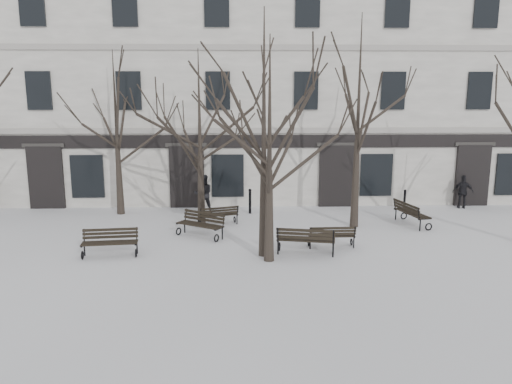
{
  "coord_description": "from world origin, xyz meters",
  "views": [
    {
      "loc": [
        -0.98,
        -15.09,
        5.3
      ],
      "look_at": [
        -0.43,
        3.0,
        1.7
      ],
      "focal_mm": 35.0,
      "sensor_mm": 36.0,
      "label": 1
    }
  ],
  "objects_px": {
    "bench_0": "(110,242)",
    "bench_1": "(332,235)",
    "bench_5": "(411,213)",
    "bench_2": "(306,239)",
    "bench_3": "(201,224)",
    "bench_4": "(218,215)",
    "tree_2": "(270,124)",
    "tree_1": "(264,105)"
  },
  "relations": [
    {
      "from": "bench_1",
      "to": "bench_5",
      "type": "distance_m",
      "value": 4.75
    },
    {
      "from": "bench_0",
      "to": "bench_1",
      "type": "xyz_separation_m",
      "value": [
        7.47,
        0.66,
        -0.05
      ]
    },
    {
      "from": "tree_2",
      "to": "bench_0",
      "type": "distance_m",
      "value": 6.54
    },
    {
      "from": "bench_2",
      "to": "bench_4",
      "type": "distance_m",
      "value": 4.93
    },
    {
      "from": "bench_1",
      "to": "bench_3",
      "type": "bearing_deg",
      "value": -19.5
    },
    {
      "from": "bench_4",
      "to": "bench_3",
      "type": "bearing_deg",
      "value": 53.0
    },
    {
      "from": "tree_1",
      "to": "bench_4",
      "type": "relative_size",
      "value": 4.63
    },
    {
      "from": "bench_2",
      "to": "bench_4",
      "type": "height_order",
      "value": "bench_2"
    },
    {
      "from": "bench_3",
      "to": "bench_0",
      "type": "bearing_deg",
      "value": -110.33
    },
    {
      "from": "tree_1",
      "to": "bench_1",
      "type": "distance_m",
      "value": 5.14
    },
    {
      "from": "tree_1",
      "to": "bench_4",
      "type": "distance_m",
      "value": 6.16
    },
    {
      "from": "tree_2",
      "to": "bench_2",
      "type": "bearing_deg",
      "value": 24.2
    },
    {
      "from": "tree_2",
      "to": "bench_3",
      "type": "relative_size",
      "value": 3.71
    },
    {
      "from": "tree_2",
      "to": "bench_5",
      "type": "relative_size",
      "value": 3.49
    },
    {
      "from": "bench_0",
      "to": "bench_2",
      "type": "xyz_separation_m",
      "value": [
        6.47,
        -0.07,
        0.03
      ]
    },
    {
      "from": "bench_3",
      "to": "bench_4",
      "type": "relative_size",
      "value": 1.11
    },
    {
      "from": "tree_1",
      "to": "bench_3",
      "type": "xyz_separation_m",
      "value": [
        -2.24,
        2.25,
        -4.41
      ]
    },
    {
      "from": "bench_0",
      "to": "bench_5",
      "type": "bearing_deg",
      "value": 11.68
    },
    {
      "from": "bench_0",
      "to": "bench_1",
      "type": "bearing_deg",
      "value": -0.92
    },
    {
      "from": "tree_2",
      "to": "bench_3",
      "type": "xyz_separation_m",
      "value": [
        -2.39,
        2.78,
        -3.88
      ]
    },
    {
      "from": "bench_2",
      "to": "bench_3",
      "type": "height_order",
      "value": "bench_2"
    },
    {
      "from": "bench_2",
      "to": "bench_4",
      "type": "xyz_separation_m",
      "value": [
        -3.07,
        3.86,
        -0.08
      ]
    },
    {
      "from": "tree_1",
      "to": "bench_2",
      "type": "relative_size",
      "value": 3.93
    },
    {
      "from": "bench_1",
      "to": "bench_2",
      "type": "height_order",
      "value": "bench_2"
    },
    {
      "from": "bench_3",
      "to": "tree_2",
      "type": "bearing_deg",
      "value": -16.92
    },
    {
      "from": "bench_0",
      "to": "bench_2",
      "type": "bearing_deg",
      "value": -6.57
    },
    {
      "from": "bench_4",
      "to": "bench_5",
      "type": "relative_size",
      "value": 0.85
    },
    {
      "from": "bench_0",
      "to": "bench_3",
      "type": "relative_size",
      "value": 0.98
    },
    {
      "from": "tree_1",
      "to": "bench_2",
      "type": "bearing_deg",
      "value": 1.27
    },
    {
      "from": "tree_2",
      "to": "bench_1",
      "type": "distance_m",
      "value": 4.72
    },
    {
      "from": "bench_3",
      "to": "bench_5",
      "type": "height_order",
      "value": "bench_5"
    },
    {
      "from": "bench_0",
      "to": "bench_4",
      "type": "xyz_separation_m",
      "value": [
        3.4,
        3.79,
        -0.05
      ]
    },
    {
      "from": "tree_2",
      "to": "bench_4",
      "type": "bearing_deg",
      "value": 112.36
    },
    {
      "from": "tree_1",
      "to": "bench_5",
      "type": "xyz_separation_m",
      "value": [
        6.15,
        3.67,
        -4.39
      ]
    },
    {
      "from": "bench_5",
      "to": "bench_1",
      "type": "bearing_deg",
      "value": 114.82
    },
    {
      "from": "tree_1",
      "to": "tree_2",
      "type": "bearing_deg",
      "value": -74.28
    },
    {
      "from": "bench_1",
      "to": "bench_2",
      "type": "xyz_separation_m",
      "value": [
        -1.0,
        -0.73,
        0.08
      ]
    },
    {
      "from": "tree_2",
      "to": "bench_0",
      "type": "relative_size",
      "value": 3.79
    },
    {
      "from": "bench_3",
      "to": "bench_4",
      "type": "bearing_deg",
      "value": 103.31
    },
    {
      "from": "bench_2",
      "to": "bench_3",
      "type": "distance_m",
      "value": 4.26
    },
    {
      "from": "bench_0",
      "to": "bench_5",
      "type": "height_order",
      "value": "bench_5"
    },
    {
      "from": "bench_0",
      "to": "bench_1",
      "type": "height_order",
      "value": "bench_0"
    }
  ]
}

